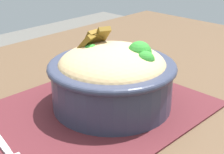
{
  "coord_description": "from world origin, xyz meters",
  "views": [
    {
      "loc": [
        0.33,
        0.36,
        1.04
      ],
      "look_at": [
        -0.03,
        0.02,
        0.83
      ],
      "focal_mm": 54.51,
      "sensor_mm": 36.0,
      "label": 1
    }
  ],
  "objects": [
    {
      "name": "placemat",
      "position": [
        0.03,
        0.01,
        0.77
      ],
      "size": [
        0.41,
        0.29,
        0.0
      ],
      "primitive_type": "cube",
      "rotation": [
        0.0,
        0.0,
        -0.02
      ],
      "color": "#47191E",
      "rests_on": "table"
    },
    {
      "name": "fork",
      "position": [
        0.16,
        0.02,
        0.78
      ],
      "size": [
        0.04,
        0.12,
        0.0
      ],
      "color": "#B2B2B2",
      "rests_on": "placemat"
    },
    {
      "name": "bowl",
      "position": [
        -0.03,
        0.02,
        0.83
      ],
      "size": [
        0.23,
        0.23,
        0.12
      ],
      "color": "#2D3347",
      "rests_on": "placemat"
    },
    {
      "name": "table",
      "position": [
        0.0,
        0.0,
        0.7
      ],
      "size": [
        1.29,
        0.8,
        0.77
      ],
      "color": "#4C3826",
      "rests_on": "ground_plane"
    }
  ]
}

